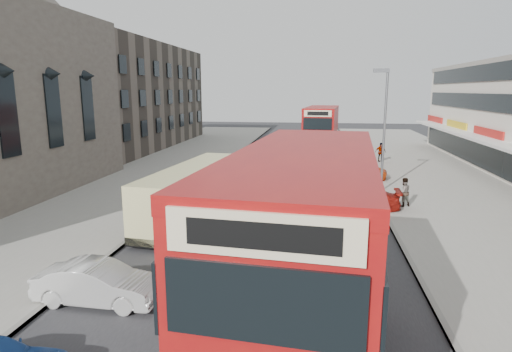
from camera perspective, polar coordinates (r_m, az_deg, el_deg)
The scene contains 17 objects.
ground at distance 12.62m, azimuth -3.76°, elevation -21.03°, with size 160.00×160.00×0.00m, color #28282B.
road_surface at distance 31.22m, azimuth 3.86°, elevation -1.04°, with size 12.00×90.00×0.01m, color #28282B.
pavement_right at distance 32.60m, azimuth 25.40°, elevation -1.48°, with size 12.00×90.00×0.15m, color gray.
pavement_left at distance 34.24m, azimuth -16.58°, elevation -0.26°, with size 12.00×90.00×0.15m, color gray.
kerb_left at distance 32.23m, azimuth -7.01°, elevation -0.57°, with size 0.20×90.00×0.16m, color gray.
kerb_right at distance 31.35m, azimuth 15.05°, elevation -1.23°, with size 0.20×90.00×0.16m, color gray.
brick_terrace at distance 54.15m, azimuth -18.69°, elevation 10.11°, with size 14.00×28.00×12.00m, color #66594C.
street_lamp at distance 28.77m, azimuth 16.84°, elevation 7.06°, with size 1.00×0.20×8.12m.
bus_main at distance 9.45m, azimuth 6.47°, elevation -13.20°, with size 3.42×9.99×5.40m.
bus_second at distance 37.86m, azimuth 8.79°, elevation 5.23°, with size 3.27×9.55×5.16m.
coach at distance 22.53m, azimuth -8.14°, elevation -2.00°, with size 3.54×10.18×2.64m.
car_left_front at distance 14.94m, azimuth -20.48°, elevation -13.40°, with size 1.42×4.07×1.34m, color silver.
car_right_a at distance 25.01m, azimuth 13.89°, elevation -3.03°, with size 1.79×4.42×1.28m, color #A11910.
car_right_b at distance 33.25m, azimuth 13.51°, elevation 0.48°, with size 1.97×4.27×1.19m, color #D84A15.
pedestrian_near at distance 25.91m, azimuth 19.30°, elevation -2.03°, with size 0.63×0.42×1.70m, color gray.
pedestrian_far at distance 41.41m, azimuth 16.44°, elevation 3.10°, with size 1.05×0.44×1.80m, color gray.
cyclist at distance 31.13m, azimuth 11.02°, elevation 0.26°, with size 0.74×1.68×2.27m.
Camera 1 is at (2.29, -10.39, 6.79)m, focal length 29.65 mm.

